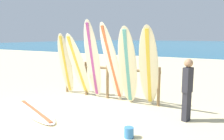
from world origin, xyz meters
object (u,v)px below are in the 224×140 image
Objects in this scene: surfboard_rack at (107,77)px; surfboard_lying_on_sand at (35,111)px; beachgoer_standing at (187,87)px; sand_bucket at (129,132)px; surfboard_leaning_far_left at (66,64)px; surfboard_leaning_left at (78,66)px; surfboard_leaning_center_right at (128,67)px; surfboard_leaning_right at (149,68)px; surfboard_leaning_center at (112,63)px; surfboard_leaning_center_left at (93,60)px.

surfboard_rack reaches higher than surfboard_lying_on_sand.
beachgoer_standing is 6.91× the size of sand_bucket.
surfboard_leaning_far_left is 9.78× the size of sand_bucket.
surfboard_leaning_left is 0.92× the size of surfboard_leaning_center_right.
surfboard_leaning_left is 9.76× the size of sand_bucket.
surfboard_rack is at bearing 9.53° from surfboard_leaning_far_left.
beachgoer_standing is at bearing 61.63° from sand_bucket.
surfboard_leaning_right reaches higher than surfboard_rack.
surfboard_leaning_left is 1.25m from surfboard_leaning_center.
surfboard_leaning_center_left is at bearing -141.29° from surfboard_rack.
surfboard_leaning_center_right reaches higher than surfboard_rack.
beachgoer_standing is at bearing -20.86° from surfboard_leaning_right.
surfboard_leaning_center_left reaches higher than surfboard_leaning_right.
surfboard_rack is 1.64m from surfboard_leaning_right.
surfboard_leaning_right reaches higher than surfboard_lying_on_sand.
beachgoer_standing is (2.67, -0.79, 0.12)m from surfboard_rack.
surfboard_leaning_center is (1.87, -0.05, 0.15)m from surfboard_leaning_far_left.
surfboard_leaning_left is 3.49m from sand_bucket.
surfboard_rack is at bearing 22.70° from surfboard_leaning_left.
surfboard_leaning_center_right is 10.61× the size of sand_bucket.
surfboard_leaning_left is 0.91× the size of surfboard_leaning_right.
sand_bucket is (2.23, -1.99, -1.16)m from surfboard_leaning_center_left.
surfboard_leaning_right is 1.25m from beachgoer_standing.
surfboard_leaning_far_left is at bearing 177.94° from surfboard_leaning_center_left.
surfboard_leaning_center_left is at bearing 178.04° from surfboard_leaning_right.
surfboard_leaning_center is at bearing -42.15° from surfboard_rack.
sand_bucket is at bearing -63.41° from surfboard_leaning_center_right.
surfboard_leaning_far_left is 3.07m from surfboard_leaning_right.
surfboard_leaning_center is (0.71, -0.01, -0.05)m from surfboard_leaning_center_left.
surfboard_leaning_far_left reaches higher than surfboard_leaning_left.
surfboard_leaning_right is at bearing -1.99° from surfboard_leaning_far_left.
surfboard_leaning_center_right is (2.47, -0.19, 0.09)m from surfboard_leaning_far_left.
surfboard_leaning_right is 10.68× the size of sand_bucket.
surfboard_leaning_left is 0.84× the size of surfboard_leaning_center_left.
surfboard_leaning_far_left reaches higher than beachgoer_standing.
surfboard_leaning_far_left is 0.65m from surfboard_leaning_left.
surfboard_leaning_center_left is at bearing 8.23° from surfboard_leaning_left.
surfboard_rack is 1.13m from surfboard_leaning_center_right.
surfboard_leaning_right is at bearing 0.24° from surfboard_leaning_left.
surfboard_leaning_far_left is (-1.53, -0.26, 0.35)m from surfboard_rack.
surfboard_leaning_center_right is 0.99× the size of surfboard_leaning_right.
beachgoer_standing is at bearing -11.81° from surfboard_leaning_center.
surfboard_leaning_center_left is 11.66× the size of sand_bucket.
surfboard_leaning_left is at bearing -179.76° from surfboard_leaning_right.
surfboard_leaning_center reaches higher than surfboard_lying_on_sand.
surfboard_leaning_left reaches higher than surfboard_rack.
surfboard_leaning_center reaches higher than surfboard_leaning_far_left.
surfboard_leaning_left is 0.89× the size of surfboard_lying_on_sand.
surfboard_leaning_center_left is 0.71m from surfboard_leaning_center.
surfboard_leaning_center is at bearing 168.19° from beachgoer_standing.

